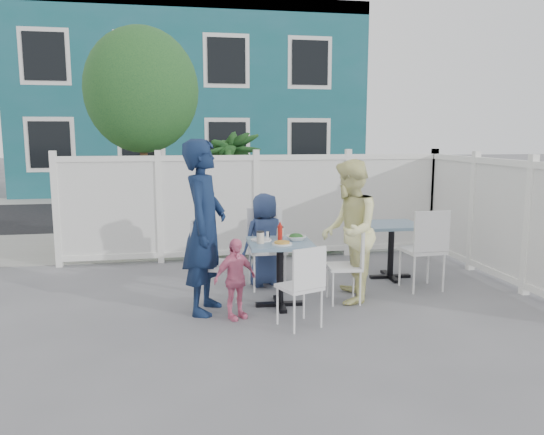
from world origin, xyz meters
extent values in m
plane|color=slate|center=(0.00, 0.00, 0.00)|extent=(80.00, 80.00, 0.00)
cube|color=gray|center=(0.00, 3.80, 0.01)|extent=(24.00, 2.60, 0.01)
cube|color=black|center=(0.00, 7.50, 0.00)|extent=(24.00, 5.00, 0.01)
cube|color=gray|center=(0.00, 10.60, 0.01)|extent=(24.00, 1.60, 0.01)
cube|color=#16575D|center=(-0.50, 14.00, 3.00)|extent=(11.00, 6.00, 6.00)
cube|color=white|center=(-0.50, 11.04, 5.80)|extent=(11.00, 0.08, 0.40)
cube|color=black|center=(-3.00, 11.02, 1.60)|extent=(1.20, 0.04, 1.40)
cube|color=black|center=(1.00, 11.02, 1.60)|extent=(1.20, 0.04, 1.40)
cube|color=black|center=(-3.00, 11.02, 4.10)|extent=(1.20, 0.04, 1.40)
cube|color=black|center=(1.00, 11.02, 4.10)|extent=(1.20, 0.04, 1.40)
cube|color=white|center=(0.10, 2.40, 0.82)|extent=(5.80, 0.04, 1.40)
cube|color=white|center=(0.10, 2.40, 1.56)|extent=(5.86, 0.08, 0.08)
cube|color=white|center=(0.10, 2.40, 0.06)|extent=(5.86, 0.08, 0.12)
cube|color=white|center=(3.00, 0.60, 0.82)|extent=(0.04, 3.60, 1.40)
cube|color=white|center=(3.00, 0.60, 1.56)|extent=(0.08, 3.66, 0.08)
cube|color=white|center=(3.00, 0.60, 0.06)|extent=(0.08, 3.66, 0.12)
cylinder|color=#382316|center=(-1.60, 3.30, 1.20)|extent=(0.12, 0.12, 2.40)
ellipsoid|color=#17411F|center=(-1.60, 3.30, 2.60)|extent=(1.80, 1.62, 1.98)
cube|color=gold|center=(-2.03, 4.00, 0.61)|extent=(0.69, 0.52, 1.23)
imported|color=#17411F|center=(-0.19, 3.10, 0.98)|extent=(1.50, 1.50, 1.95)
imported|color=#17411F|center=(1.28, 3.00, 0.76)|extent=(1.22, 1.40, 1.53)
cube|color=#3B607B|center=(0.02, 0.10, 0.72)|extent=(0.73, 0.73, 0.04)
cylinder|color=black|center=(0.02, 0.10, 0.36)|extent=(0.08, 0.08, 0.68)
cube|color=black|center=(0.02, 0.10, 0.02)|extent=(0.55, 0.10, 0.04)
cube|color=black|center=(0.02, 0.10, 0.02)|extent=(0.10, 0.55, 0.04)
cube|color=#3B607B|center=(1.70, 0.98, 0.72)|extent=(0.73, 0.73, 0.04)
cylinder|color=black|center=(1.70, 0.98, 0.36)|extent=(0.08, 0.08, 0.68)
cube|color=black|center=(1.70, 0.98, 0.02)|extent=(0.55, 0.10, 0.04)
cube|color=black|center=(1.70, 0.98, 0.02)|extent=(0.10, 0.55, 0.04)
cube|color=white|center=(-0.69, 0.14, 0.49)|extent=(0.55, 0.56, 0.04)
cube|color=white|center=(-0.88, 0.20, 0.76)|extent=(0.16, 0.45, 0.49)
cylinder|color=white|center=(-0.45, 0.28, 0.25)|extent=(0.03, 0.03, 0.49)
cylinder|color=white|center=(-0.57, -0.10, 0.25)|extent=(0.03, 0.03, 0.49)
cylinder|color=white|center=(-0.81, 0.38, 0.25)|extent=(0.03, 0.03, 0.49)
cylinder|color=white|center=(-0.92, 0.01, 0.25)|extent=(0.03, 0.03, 0.49)
cube|color=white|center=(0.76, 0.11, 0.41)|extent=(0.40, 0.42, 0.04)
cube|color=white|center=(0.94, 0.10, 0.64)|extent=(0.06, 0.38, 0.41)
cylinder|color=white|center=(0.59, -0.03, 0.21)|extent=(0.02, 0.02, 0.41)
cylinder|color=white|center=(0.63, 0.29, 0.21)|extent=(0.02, 0.02, 0.41)
cylinder|color=white|center=(0.90, -0.06, 0.21)|extent=(0.02, 0.02, 0.41)
cylinder|color=white|center=(0.93, 0.26, 0.21)|extent=(0.02, 0.02, 0.41)
cube|color=white|center=(0.00, 0.84, 0.48)|extent=(0.45, 0.43, 0.04)
cube|color=white|center=(0.00, 1.04, 0.75)|extent=(0.45, 0.03, 0.48)
cylinder|color=white|center=(0.19, 0.65, 0.24)|extent=(0.03, 0.03, 0.48)
cylinder|color=white|center=(-0.19, 0.65, 0.24)|extent=(0.03, 0.03, 0.48)
cylinder|color=white|center=(0.19, 1.02, 0.24)|extent=(0.03, 0.03, 0.48)
cylinder|color=white|center=(-0.20, 1.02, 0.24)|extent=(0.03, 0.03, 0.48)
cube|color=white|center=(0.08, -0.56, 0.41)|extent=(0.48, 0.47, 0.04)
cube|color=white|center=(0.15, -0.72, 0.63)|extent=(0.36, 0.16, 0.41)
cylinder|color=white|center=(-0.12, -0.47, 0.20)|extent=(0.02, 0.02, 0.41)
cylinder|color=white|center=(0.18, -0.36, 0.20)|extent=(0.02, 0.02, 0.41)
cylinder|color=white|center=(-0.01, -0.76, 0.20)|extent=(0.02, 0.02, 0.41)
cylinder|color=white|center=(0.29, -0.64, 0.20)|extent=(0.02, 0.02, 0.41)
cube|color=white|center=(1.87, 0.43, 0.49)|extent=(0.48, 0.46, 0.04)
cube|color=white|center=(1.88, 0.22, 0.77)|extent=(0.46, 0.06, 0.49)
cylinder|color=white|center=(1.67, 0.61, 0.25)|extent=(0.03, 0.03, 0.49)
cylinder|color=white|center=(2.06, 0.63, 0.25)|extent=(0.03, 0.03, 0.49)
cylinder|color=white|center=(1.69, 0.24, 0.25)|extent=(0.03, 0.03, 0.49)
cylinder|color=white|center=(2.08, 0.26, 0.25)|extent=(0.03, 0.03, 0.49)
imported|color=#101F3F|center=(-0.81, 0.07, 0.93)|extent=(0.64, 0.79, 1.87)
imported|color=#EFEA5B|center=(0.83, 0.15, 0.82)|extent=(0.82, 0.94, 1.64)
imported|color=navy|center=(-0.01, 0.95, 0.59)|extent=(0.67, 0.54, 1.18)
imported|color=pink|center=(-0.52, -0.22, 0.43)|extent=(0.54, 0.41, 0.85)
cylinder|color=white|center=(0.01, -0.05, 0.74)|extent=(0.22, 0.22, 0.01)
cylinder|color=white|center=(-0.18, 0.19, 0.75)|extent=(0.23, 0.23, 0.02)
imported|color=white|center=(0.21, 0.13, 0.76)|extent=(0.21, 0.21, 0.05)
cylinder|color=beige|center=(-0.21, 0.05, 0.80)|extent=(0.08, 0.08, 0.12)
cylinder|color=beige|center=(0.06, 0.33, 0.79)|extent=(0.08, 0.08, 0.11)
cylinder|color=#AD1A12|center=(0.02, 0.13, 0.82)|extent=(0.05, 0.05, 0.17)
cylinder|color=white|center=(-0.09, 0.32, 0.77)|extent=(0.03, 0.03, 0.07)
cylinder|color=black|center=(-0.06, 0.38, 0.77)|extent=(0.03, 0.03, 0.06)
camera|label=1|loc=(-1.09, -5.53, 1.92)|focal=35.00mm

